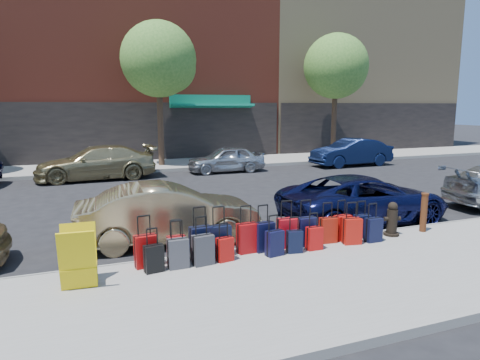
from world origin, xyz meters
name	(u,v)px	position (x,y,z in m)	size (l,w,h in m)	color
ground	(204,208)	(0.00, 0.00, 0.00)	(120.00, 120.00, 0.00)	black
sidewalk_near	(307,284)	(0.00, -6.50, 0.07)	(60.00, 4.00, 0.15)	gray
sidewalk_far	(151,165)	(0.00, 10.00, 0.07)	(60.00, 4.00, 0.15)	gray
curb_near	(261,249)	(0.00, -4.48, 0.07)	(60.00, 0.08, 0.15)	gray
curb_far	(158,171)	(0.00, 7.98, 0.07)	(60.00, 0.08, 0.15)	gray
building_center	(125,3)	(0.00, 17.99, 9.98)	(17.00, 12.85, 20.00)	maroon
building_right	(331,33)	(16.00, 17.99, 8.98)	(15.00, 12.12, 18.00)	#9A865E
tree_center	(161,62)	(0.64, 9.50, 5.41)	(3.80, 3.80, 7.27)	black
tree_right	(338,68)	(11.14, 9.50, 5.41)	(3.80, 3.80, 7.27)	black
suitcase_front_0	(146,251)	(-2.55, -4.83, 0.46)	(0.44, 0.27, 1.00)	#970909
suitcase_front_1	(176,249)	(-1.95, -4.82, 0.42)	(0.36, 0.20, 0.86)	#B30B0E
suitcase_front_2	(201,243)	(-1.45, -4.79, 0.48)	(0.46, 0.27, 1.06)	black
suitcase_front_3	(220,241)	(-1.05, -4.78, 0.48)	(0.44, 0.25, 1.04)	black
suitcase_front_4	(247,238)	(-0.44, -4.78, 0.46)	(0.43, 0.26, 1.00)	maroon
suitcase_front_5	(264,237)	(-0.07, -4.82, 0.46)	(0.44, 0.27, 0.99)	black
suitcase_front_6	(287,233)	(0.49, -4.79, 0.47)	(0.44, 0.26, 1.03)	#A70A13
suitcase_front_7	(307,231)	(0.95, -4.82, 0.47)	(0.42, 0.23, 1.02)	black
suitcase_front_8	(328,230)	(1.51, -4.81, 0.44)	(0.40, 0.24, 0.92)	maroon
suitcase_front_9	(343,227)	(1.92, -4.76, 0.44)	(0.41, 0.27, 0.93)	#AF0F0B
suitcase_front_10	(362,226)	(2.45, -4.78, 0.42)	(0.38, 0.23, 0.87)	black
suitcase_back_0	(154,258)	(-2.45, -5.14, 0.41)	(0.37, 0.25, 0.83)	black
suitcase_back_1	(178,253)	(-1.99, -5.11, 0.44)	(0.39, 0.23, 0.92)	#39393E
suitcase_back_2	(203,250)	(-1.50, -5.11, 0.45)	(0.43, 0.29, 0.95)	#333337
suitcase_back_3	(225,249)	(-1.04, -5.09, 0.39)	(0.35, 0.24, 0.77)	#AC0E0B
suitcase_back_5	(275,243)	(0.01, -5.15, 0.42)	(0.39, 0.26, 0.85)	black
suitcase_back_6	(294,241)	(0.48, -5.14, 0.39)	(0.35, 0.24, 0.76)	black
suitcase_back_7	(314,238)	(0.96, -5.12, 0.40)	(0.34, 0.19, 0.80)	#AF0C0B
suitcase_back_9	(352,231)	(1.95, -5.08, 0.44)	(0.43, 0.30, 0.94)	#A6120A
suitcase_back_10	(373,230)	(2.50, -5.13, 0.43)	(0.37, 0.22, 0.88)	black
fire_hydrant	(392,220)	(3.22, -4.88, 0.52)	(0.42, 0.36, 0.81)	black
bollard	(424,212)	(4.16, -4.91, 0.64)	(0.18, 0.18, 0.96)	#38190C
display_rack	(78,258)	(-3.75, -5.36, 0.67)	(0.63, 0.68, 1.04)	#DBBC0C
car_near_1	(169,214)	(-1.72, -3.06, 0.70)	(1.48, 4.24, 1.40)	tan
car_near_2	(364,199)	(3.65, -3.25, 0.66)	(2.19, 4.75, 1.32)	#0C0F37
car_far_1	(96,163)	(-2.87, 6.85, 0.74)	(2.07, 5.09, 1.48)	#94865A
car_far_2	(226,159)	(3.14, 6.82, 0.64)	(1.51, 3.74, 1.27)	#B2B4B9
car_far_3	(351,152)	(10.19, 6.50, 0.73)	(1.55, 4.45, 1.47)	#0D183A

